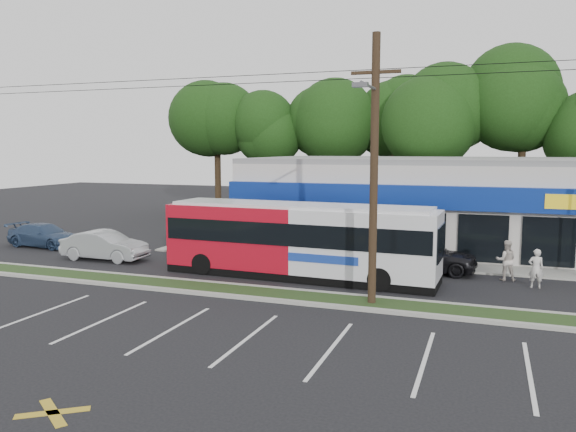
{
  "coord_description": "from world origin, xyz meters",
  "views": [
    {
      "loc": [
        7.01,
        -19.44,
        5.89
      ],
      "look_at": [
        -1.79,
        5.0,
        2.74
      ],
      "focal_mm": 35.0,
      "sensor_mm": 36.0,
      "label": 1
    }
  ],
  "objects_px": {
    "pedestrian_a": "(536,268)",
    "car_dark": "(423,254)",
    "metrobus": "(299,239)",
    "car_silver": "(105,246)",
    "pedestrian_b": "(506,260)",
    "utility_pole": "(369,161)",
    "car_blue": "(44,235)"
  },
  "relations": [
    {
      "from": "car_silver",
      "to": "car_blue",
      "type": "height_order",
      "value": "car_silver"
    },
    {
      "from": "metrobus",
      "to": "pedestrian_a",
      "type": "xyz_separation_m",
      "value": [
        10.07,
        1.5,
        -0.95
      ]
    },
    {
      "from": "car_silver",
      "to": "car_blue",
      "type": "distance_m",
      "value": 6.35
    },
    {
      "from": "car_silver",
      "to": "car_blue",
      "type": "relative_size",
      "value": 0.97
    },
    {
      "from": "utility_pole",
      "to": "car_silver",
      "type": "distance_m",
      "value": 16.07
    },
    {
      "from": "car_blue",
      "to": "utility_pole",
      "type": "bearing_deg",
      "value": -102.08
    },
    {
      "from": "utility_pole",
      "to": "pedestrian_b",
      "type": "height_order",
      "value": "utility_pole"
    },
    {
      "from": "metrobus",
      "to": "pedestrian_b",
      "type": "xyz_separation_m",
      "value": [
        8.92,
        2.52,
        -0.88
      ]
    },
    {
      "from": "car_dark",
      "to": "metrobus",
      "type": "bearing_deg",
      "value": 122.11
    },
    {
      "from": "car_blue",
      "to": "pedestrian_a",
      "type": "bearing_deg",
      "value": -88.02
    },
    {
      "from": "utility_pole",
      "to": "pedestrian_b",
      "type": "bearing_deg",
      "value": 50.54
    },
    {
      "from": "car_dark",
      "to": "car_silver",
      "type": "height_order",
      "value": "car_dark"
    },
    {
      "from": "utility_pole",
      "to": "pedestrian_b",
      "type": "distance_m",
      "value": 9.08
    },
    {
      "from": "utility_pole",
      "to": "pedestrian_b",
      "type": "relative_size",
      "value": 27.42
    },
    {
      "from": "metrobus",
      "to": "pedestrian_a",
      "type": "bearing_deg",
      "value": 10.45
    },
    {
      "from": "car_blue",
      "to": "pedestrian_b",
      "type": "relative_size",
      "value": 2.63
    },
    {
      "from": "metrobus",
      "to": "car_dark",
      "type": "bearing_deg",
      "value": 32.62
    },
    {
      "from": "car_dark",
      "to": "car_silver",
      "type": "bearing_deg",
      "value": 101.18
    },
    {
      "from": "metrobus",
      "to": "car_silver",
      "type": "distance_m",
      "value": 11.03
    },
    {
      "from": "car_dark",
      "to": "pedestrian_b",
      "type": "bearing_deg",
      "value": -97.21
    },
    {
      "from": "utility_pole",
      "to": "car_silver",
      "type": "xyz_separation_m",
      "value": [
        -14.89,
        3.89,
        -4.65
      ]
    },
    {
      "from": "car_dark",
      "to": "pedestrian_a",
      "type": "xyz_separation_m",
      "value": [
        4.86,
        -1.59,
        -0.02
      ]
    },
    {
      "from": "pedestrian_a",
      "to": "car_dark",
      "type": "bearing_deg",
      "value": -24.44
    },
    {
      "from": "pedestrian_a",
      "to": "pedestrian_b",
      "type": "xyz_separation_m",
      "value": [
        -1.15,
        1.02,
        0.07
      ]
    },
    {
      "from": "metrobus",
      "to": "car_dark",
      "type": "xyz_separation_m",
      "value": [
        5.21,
        3.09,
        -0.94
      ]
    },
    {
      "from": "utility_pole",
      "to": "metrobus",
      "type": "xyz_separation_m",
      "value": [
        -3.91,
        3.57,
        -3.62
      ]
    },
    {
      "from": "metrobus",
      "to": "car_dark",
      "type": "distance_m",
      "value": 6.13
    },
    {
      "from": "car_silver",
      "to": "pedestrian_b",
      "type": "relative_size",
      "value": 2.55
    },
    {
      "from": "pedestrian_a",
      "to": "car_silver",
      "type": "bearing_deg",
      "value": -3.16
    },
    {
      "from": "utility_pole",
      "to": "metrobus",
      "type": "relative_size",
      "value": 3.95
    },
    {
      "from": "utility_pole",
      "to": "car_blue",
      "type": "bearing_deg",
      "value": 164.03
    },
    {
      "from": "car_blue",
      "to": "pedestrian_a",
      "type": "xyz_separation_m",
      "value": [
        27.05,
        -0.9,
        0.14
      ]
    }
  ]
}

